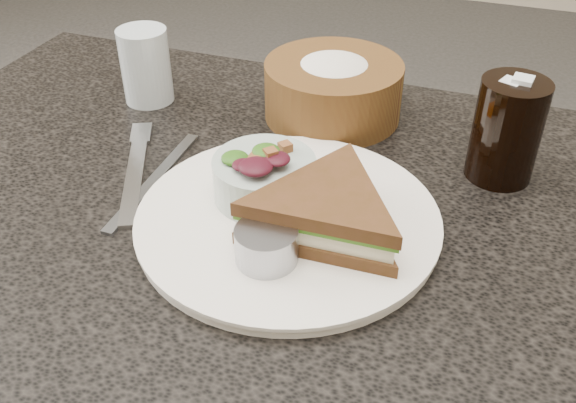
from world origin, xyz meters
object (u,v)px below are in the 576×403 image
(dinner_plate, at_px, (288,220))
(water_glass, at_px, (146,66))
(sandwich, at_px, (326,212))
(bread_basket, at_px, (333,81))
(cola_glass, at_px, (508,126))
(dressing_ramekin, at_px, (266,245))
(salad_bowl, at_px, (264,172))

(dinner_plate, xyz_separation_m, water_glass, (-0.27, 0.20, 0.04))
(sandwich, relative_size, water_glass, 1.84)
(bread_basket, relative_size, cola_glass, 1.38)
(dinner_plate, height_order, water_glass, water_glass)
(bread_basket, distance_m, cola_glass, 0.23)
(cola_glass, xyz_separation_m, water_glass, (-0.46, 0.03, -0.01))
(dinner_plate, height_order, dressing_ramekin, dressing_ramekin)
(dressing_ramekin, bearing_deg, bread_basket, 95.31)
(salad_bowl, bearing_deg, water_glass, 143.80)
(dressing_ramekin, height_order, bread_basket, bread_basket)
(dinner_plate, distance_m, cola_glass, 0.26)
(dinner_plate, bearing_deg, water_glass, 144.11)
(bread_basket, bearing_deg, sandwich, -74.84)
(dressing_ramekin, xyz_separation_m, cola_glass, (0.19, 0.24, 0.03))
(dinner_plate, relative_size, bread_basket, 1.74)
(cola_glass, bearing_deg, sandwich, -129.41)
(dinner_plate, height_order, sandwich, sandwich)
(sandwich, distance_m, dressing_ramekin, 0.07)
(dinner_plate, xyz_separation_m, bread_basket, (-0.02, 0.24, 0.04))
(cola_glass, relative_size, water_glass, 1.28)
(sandwich, xyz_separation_m, water_glass, (-0.31, 0.21, 0.01))
(bread_basket, xyz_separation_m, cola_glass, (0.22, -0.07, 0.01))
(sandwich, bearing_deg, bread_basket, 103.53)
(dressing_ramekin, bearing_deg, sandwich, 55.58)
(dinner_plate, bearing_deg, bread_basket, 95.83)
(salad_bowl, distance_m, bread_basket, 0.21)
(sandwich, bearing_deg, salad_bowl, 153.62)
(dressing_ramekin, xyz_separation_m, water_glass, (-0.27, 0.27, 0.02))
(dinner_plate, height_order, salad_bowl, salad_bowl)
(water_glass, bearing_deg, dressing_ramekin, -44.05)
(salad_bowl, bearing_deg, sandwich, -24.75)
(dinner_plate, relative_size, water_glass, 3.07)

